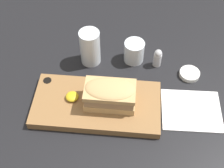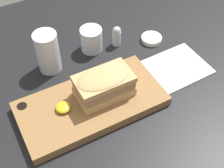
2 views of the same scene
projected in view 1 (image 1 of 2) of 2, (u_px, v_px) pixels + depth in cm
name	position (u px, v px, depth cm)	size (l,w,h in cm)	color
dining_table	(120.00, 124.00, 93.34)	(147.87, 125.36, 2.00)	black
serving_board	(96.00, 104.00, 94.93)	(38.47, 18.93, 2.78)	olive
sandwich	(110.00, 94.00, 90.58)	(14.86, 8.66, 7.65)	tan
mustard_dollop	(72.00, 97.00, 94.11)	(3.93, 3.93, 1.57)	gold
water_glass	(90.00, 49.00, 103.65)	(6.77, 6.77, 12.70)	silver
wine_glass	(134.00, 52.00, 105.67)	(6.84, 6.84, 7.62)	silver
napkin	(191.00, 110.00, 94.97)	(18.37, 15.39, 0.40)	white
salt_shaker	(158.00, 58.00, 103.99)	(2.73, 2.73, 6.87)	silver
condiment_dish	(190.00, 74.00, 103.21)	(6.66, 6.66, 1.50)	white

